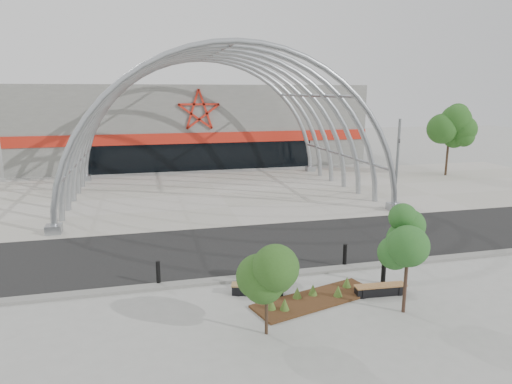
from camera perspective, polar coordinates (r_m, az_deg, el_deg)
The scene contains 18 objects.
ground at distance 19.18m, azimuth 2.93°, elevation -10.13°, with size 140.00×140.00×0.00m, color gray.
road at distance 22.33m, azimuth 0.31°, elevation -6.77°, with size 140.00×7.00×0.02m, color black.
forecourt at distance 33.66m, azimuth -4.73°, elevation -0.20°, with size 60.00×17.00×0.04m, color #A9A598.
kerb at distance 18.94m, azimuth 3.16°, elevation -10.25°, with size 60.00×0.50×0.12m, color slate.
arena_building at distance 50.76m, azimuth -8.14°, elevation 8.51°, with size 34.00×15.24×8.00m.
vault_canopy at distance 33.66m, azimuth -4.73°, elevation -0.20°, with size 20.80×15.80×20.36m.
planting_bed at distance 16.95m, azimuth 7.21°, elevation -12.95°, with size 4.93×2.71×0.50m.
signal_pole at distance 29.76m, azimuth 17.23°, elevation 3.46°, with size 0.29×0.81×5.74m.
street_tree_0 at distance 13.84m, azimuth 1.35°, elevation -8.96°, with size 1.41×1.41×3.21m.
street_tree_1 at distance 15.93m, azimuth 18.53°, elevation -5.83°, with size 1.50×1.50×3.54m.
bench_0 at distance 17.24m, azimuth 0.21°, elevation -12.10°, with size 1.97×0.98×0.41m.
bench_1 at distance 17.81m, azimuth 15.26°, elevation -11.74°, with size 1.97×0.55×0.41m.
bollard_0 at distance 18.26m, azimuth -12.12°, elevation -9.93°, with size 0.16×0.16×0.99m, color black.
bollard_1 at distance 18.48m, azimuth 2.05°, elevation -9.33°, with size 0.16×0.16×1.01m, color black.
bollard_2 at distance 17.50m, azimuth -0.49°, elevation -10.72°, with size 0.15×0.15×0.95m, color black.
bollard_3 at distance 18.69m, azimuth 15.67°, elevation -9.36°, with size 0.18×0.18×1.13m, color black.
bollard_4 at distance 20.03m, azimuth 11.04°, elevation -7.81°, with size 0.16×0.16×1.01m, color black.
bg_tree_1 at distance 43.78m, azimuth 23.05°, elevation 7.39°, with size 2.70×2.70×5.91m.
Camera 1 is at (-5.21, -16.93, 7.36)m, focal length 32.00 mm.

